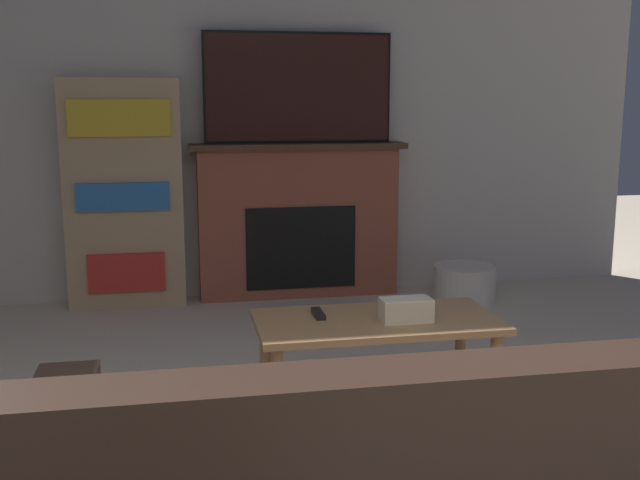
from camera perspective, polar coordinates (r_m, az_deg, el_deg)
wall_back at (r=5.42m, az=-5.53°, el=9.95°), size 5.87×0.06×2.70m
fireplace at (r=5.39m, az=-1.65°, el=1.54°), size 1.53×0.28×1.11m
tv at (r=5.31m, az=-1.67°, el=11.50°), size 1.32×0.03×0.76m
coffee_table at (r=3.33m, az=4.36°, el=-7.02°), size 1.07×0.52×0.47m
tissue_box at (r=3.27m, az=6.57°, el=-5.30°), size 0.22×0.12×0.10m
remote_control at (r=3.33m, az=-0.14°, el=-5.62°), size 0.04×0.15×0.02m
bookshelf at (r=5.28m, az=-14.69°, el=3.40°), size 0.78×0.29×1.55m
storage_basket at (r=5.40m, az=10.95°, el=-3.28°), size 0.44×0.44×0.26m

